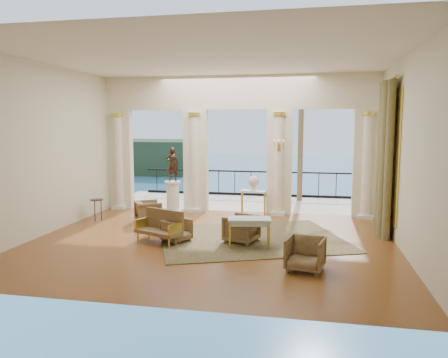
% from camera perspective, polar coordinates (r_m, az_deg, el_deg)
% --- Properties ---
extents(floor, '(9.00, 9.00, 0.00)m').
position_cam_1_polar(floor, '(10.99, -1.73, -8.24)').
color(floor, '#552E11').
rests_on(floor, ground).
extents(room_walls, '(9.00, 9.00, 9.00)m').
position_cam_1_polar(room_walls, '(9.52, -3.31, 6.92)').
color(room_walls, beige).
rests_on(room_walls, ground).
extents(arcade, '(9.00, 0.56, 4.50)m').
position_cam_1_polar(arcade, '(14.35, 1.68, 5.79)').
color(arcade, '#FDF1CF').
rests_on(arcade, ground).
extents(terrace, '(10.00, 3.60, 0.10)m').
position_cam_1_polar(terrace, '(16.57, 2.79, -3.20)').
color(terrace, '#BDB49A').
rests_on(terrace, ground).
extents(balustrade, '(9.00, 0.06, 1.03)m').
position_cam_1_polar(balustrade, '(18.06, 3.55, -0.88)').
color(balustrade, black).
rests_on(balustrade, terrace).
extents(palm_tree, '(2.00, 2.00, 4.50)m').
position_cam_1_polar(palm_tree, '(16.98, 10.10, 10.98)').
color(palm_tree, '#4C3823').
rests_on(palm_tree, terrace).
extents(headland, '(22.00, 18.00, 6.00)m').
position_cam_1_polar(headland, '(86.81, -10.68, 3.04)').
color(headland, black).
rests_on(headland, sea).
extents(sea, '(160.00, 160.00, 0.00)m').
position_cam_1_polar(sea, '(70.93, 9.25, -0.24)').
color(sea, '#24668E').
rests_on(sea, ground).
extents(curtain, '(0.33, 1.40, 4.09)m').
position_cam_1_polar(curtain, '(12.01, 20.31, 2.42)').
color(curtain, brown).
rests_on(curtain, ground).
extents(window_frame, '(0.04, 1.60, 3.40)m').
position_cam_1_polar(window_frame, '(12.04, 21.21, 2.77)').
color(window_frame, gold).
rests_on(window_frame, room_walls).
extents(wall_sconce, '(0.30, 0.11, 0.33)m').
position_cam_1_polar(wall_sconce, '(13.89, 7.18, 4.23)').
color(wall_sconce, gold).
rests_on(wall_sconce, arcade).
extents(rug, '(5.52, 4.96, 0.02)m').
position_cam_1_polar(rug, '(11.31, 3.56, -7.76)').
color(rug, '#292E18').
rests_on(rug, ground).
extents(armchair_a, '(0.80, 0.81, 0.62)m').
position_cam_1_polar(armchair_a, '(11.04, -6.23, -6.53)').
color(armchair_a, '#4E3F22').
rests_on(armchair_a, ground).
extents(armchair_b, '(0.84, 0.80, 0.74)m').
position_cam_1_polar(armchair_b, '(9.00, 10.56, -9.39)').
color(armchair_b, '#4E3F22').
rests_on(armchair_b, ground).
extents(armchair_c, '(0.88, 0.91, 0.75)m').
position_cam_1_polar(armchair_c, '(10.90, 2.26, -6.33)').
color(armchair_c, '#4E3F22').
rests_on(armchair_c, ground).
extents(armchair_d, '(0.94, 0.95, 0.73)m').
position_cam_1_polar(armchair_d, '(13.23, -9.86, -4.10)').
color(armchair_d, '#4E3F22').
rests_on(armchair_d, ground).
extents(settee, '(1.32, 0.95, 0.80)m').
position_cam_1_polar(settee, '(11.03, -8.26, -6.13)').
color(settee, '#4E3F22').
rests_on(settee, ground).
extents(game_table, '(1.09, 0.71, 0.70)m').
position_cam_1_polar(game_table, '(10.46, 3.35, -5.51)').
color(game_table, '#ABC1D5').
rests_on(game_table, ground).
extents(pedestal, '(0.57, 0.57, 1.05)m').
position_cam_1_polar(pedestal, '(14.64, -6.70, -2.40)').
color(pedestal, silver).
rests_on(pedestal, ground).
extents(statue, '(0.43, 0.30, 1.12)m').
position_cam_1_polar(statue, '(14.50, -6.76, 1.91)').
color(statue, '#301F15').
rests_on(statue, pedestal).
extents(console_table, '(0.89, 0.52, 0.79)m').
position_cam_1_polar(console_table, '(14.17, 3.86, -2.07)').
color(console_table, silver).
rests_on(console_table, ground).
extents(urn, '(0.37, 0.37, 0.49)m').
position_cam_1_polar(urn, '(14.11, 3.88, -0.42)').
color(urn, white).
rests_on(urn, console_table).
extents(side_table, '(0.40, 0.40, 0.64)m').
position_cam_1_polar(side_table, '(13.91, -16.30, -2.94)').
color(side_table, black).
rests_on(side_table, ground).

